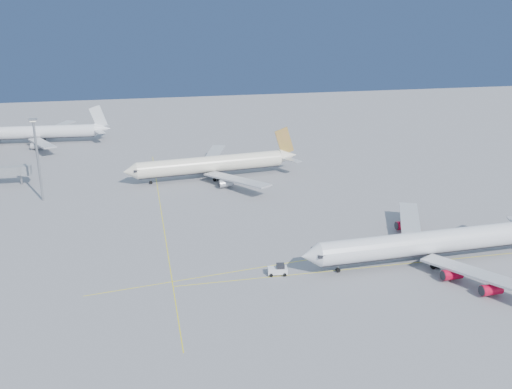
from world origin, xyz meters
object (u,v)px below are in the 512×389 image
(pushback_tug, at_px, (278,270))
(light_mast, at_px, (37,153))
(airliner_etihad, at_px, (214,164))
(airliner_third, at_px, (41,132))
(airliner_virgin, at_px, (430,243))

(pushback_tug, xyz_separation_m, light_mast, (-61.03, 66.15, 14.44))
(pushback_tug, distance_m, light_mast, 91.15)
(airliner_etihad, distance_m, light_mast, 59.70)
(airliner_third, distance_m, pushback_tug, 164.33)
(airliner_third, bearing_deg, airliner_etihad, -41.41)
(airliner_etihad, relative_size, light_mast, 2.43)
(pushback_tug, height_order, light_mast, light_mast)
(airliner_virgin, distance_m, airliner_third, 184.75)
(airliner_virgin, distance_m, light_mast, 119.94)
(airliner_third, height_order, light_mast, light_mast)
(airliner_third, xyz_separation_m, light_mast, (11.11, -81.45, 10.63))
(airliner_etihad, xyz_separation_m, airliner_third, (-68.43, 68.49, -0.12))
(airliner_virgin, xyz_separation_m, light_mast, (-98.92, 66.97, 10.73))
(airliner_etihad, distance_m, pushback_tug, 79.30)
(airliner_virgin, height_order, pushback_tug, airliner_virgin)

